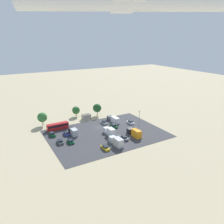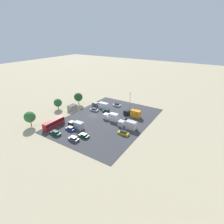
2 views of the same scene
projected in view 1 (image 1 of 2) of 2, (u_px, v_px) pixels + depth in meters
The scene contains 22 objects.
ground_plane at pixel (98, 128), 105.82m from camera, with size 400.00×400.00×0.00m, color tan.
parking_lot_surface at pixel (106, 134), 99.15m from camera, with size 50.88×36.77×0.08m.
shed_building at pixel (86, 117), 116.47m from camera, with size 4.67×3.20×2.61m.
bus at pixel (58, 126), 103.25m from camera, with size 10.07×2.45×3.03m.
parked_car_0 at pixel (52, 134), 96.68m from camera, with size 1.80×4.62×1.65m.
parked_car_1 at pixel (60, 142), 89.75m from camera, with size 1.92×4.12×1.56m.
parked_car_2 at pixel (66, 134), 97.45m from camera, with size 1.91×4.04×1.49m.
parked_car_3 at pixel (105, 148), 85.10m from camera, with size 1.70×4.55×1.45m.
parked_car_4 at pixel (114, 126), 105.89m from camera, with size 1.93×4.46×1.61m.
parked_car_5 at pixel (70, 141), 90.19m from camera, with size 1.94×4.04×1.45m.
parked_car_6 at pixel (104, 122), 110.53m from camera, with size 1.99×4.22×1.49m.
parked_car_7 at pixel (124, 138), 93.34m from camera, with size 1.76×4.73×1.61m.
parked_car_8 at pixel (130, 122), 110.64m from camera, with size 1.98×4.19×1.64m.
parked_truck_0 at pixel (73, 132), 97.89m from camera, with size 2.36×7.19×2.95m.
parked_truck_1 at pixel (110, 131), 97.48m from camera, with size 2.39×7.24×3.44m.
parked_truck_2 at pixel (114, 119), 112.45m from camera, with size 2.36×9.34×3.01m.
parked_truck_3 at pixel (117, 141), 88.13m from camera, with size 2.59×8.06×3.40m.
parked_truck_4 at pixel (135, 133), 96.23m from camera, with size 2.45×8.30×3.37m.
tree_near_shed at pixel (76, 110), 120.31m from camera, with size 4.24×4.24×5.60m.
tree_apron_mid at pixel (97, 108), 121.34m from camera, with size 4.72×4.72×6.68m.
tree_apron_far at pixel (42, 117), 107.30m from camera, with size 4.76×4.76×6.66m.
light_pole_lot_centre at pixel (139, 119), 101.85m from camera, with size 0.90×0.28×9.32m.
Camera 1 is at (43.07, 88.05, 41.13)m, focal length 35.00 mm.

